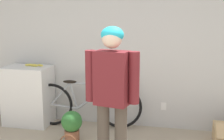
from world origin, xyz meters
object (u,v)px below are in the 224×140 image
Objects in this scene: person at (112,87)px; potted_plant at (72,125)px; banana at (34,65)px; bicycle at (85,104)px.

potted_plant is at bearing 148.63° from person.
person is at bearing -39.14° from banana.
person is 2.00m from banana.
bicycle is 3.94× the size of potted_plant.
banana is (-1.55, 1.26, -0.03)m from person.
bicycle is at bearing 89.48° from potted_plant.
banana is 1.25m from potted_plant.
bicycle is at bearing 0.24° from banana.
banana is at bearing 143.78° from potted_plant.
potted_plant is at bearing -96.04° from bicycle.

